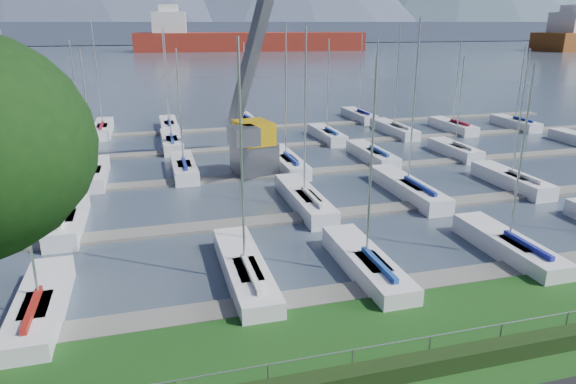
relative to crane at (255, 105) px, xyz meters
name	(u,v)px	position (x,y,z in m)	size (l,w,h in m)	color
water	(156,48)	(-1.63, 231.91, -5.73)	(800.00, 540.00, 0.20)	#3E4B5B
hedge	(383,373)	(-1.63, -28.49, -4.98)	(80.00, 0.70, 0.70)	black
fence	(379,345)	(-1.63, -28.09, -4.13)	(0.04, 0.04, 80.00)	gray
foothill	(152,32)	(-1.63, 301.91, 0.67)	(900.00, 80.00, 12.00)	#434C62
docks	(243,177)	(-1.63, -2.09, -5.55)	(90.00, 41.60, 0.25)	gray
crane	(255,105)	(0.00, 0.00, 0.00)	(6.61, 13.19, 22.35)	#5B5D63
cargo_ship_mid	(241,42)	(34.20, 191.45, -1.79)	(101.36, 28.10, 21.50)	maroon
sailboat_fleet	(187,107)	(-5.61, 0.30, 0.07)	(75.22, 49.52, 12.75)	maroon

